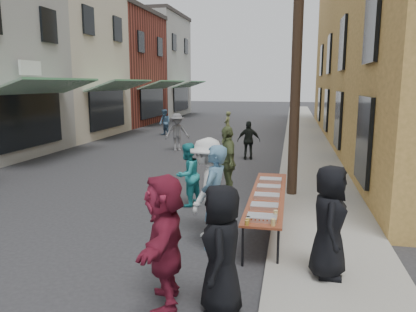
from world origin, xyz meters
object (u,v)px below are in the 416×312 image
at_px(catering_tray_sausage, 262,218).
at_px(guest_front_c, 187,175).
at_px(server, 329,221).
at_px(utility_pole_mid, 295,55).
at_px(utility_pole_near, 298,23).
at_px(utility_pole_far, 295,65).
at_px(guest_front_a, 222,250).
at_px(serving_table, 268,196).

distance_m(catering_tray_sausage, guest_front_c, 3.55).
bearing_deg(server, utility_pole_mid, 5.51).
distance_m(utility_pole_near, guest_front_c, 4.69).
bearing_deg(catering_tray_sausage, utility_pole_mid, 88.23).
bearing_deg(utility_pole_mid, utility_pole_far, 90.00).
bearing_deg(utility_pole_mid, utility_pole_near, -90.00).
bearing_deg(utility_pole_mid, catering_tray_sausage, -91.77).
height_order(guest_front_a, server, server).
height_order(utility_pole_mid, catering_tray_sausage, utility_pole_mid).
distance_m(utility_pole_far, server, 28.91).
xyz_separation_m(utility_pole_near, utility_pole_far, (0.00, 24.00, 0.00)).
distance_m(serving_table, catering_tray_sausage, 1.65).
bearing_deg(guest_front_a, utility_pole_far, 173.23).
distance_m(guest_front_a, guest_front_c, 4.86).
distance_m(guest_front_c, server, 4.59).
height_order(utility_pole_near, guest_front_c, utility_pole_near).
bearing_deg(guest_front_a, catering_tray_sausage, 161.47).
bearing_deg(utility_pole_near, guest_front_a, -98.72).
height_order(utility_pole_mid, utility_pole_far, same).
bearing_deg(utility_pole_far, catering_tray_sausage, -91.02).
relative_size(utility_pole_mid, guest_front_a, 5.11).
relative_size(serving_table, catering_tray_sausage, 8.00).
bearing_deg(utility_pole_far, guest_front_c, -95.75).
bearing_deg(guest_front_a, utility_pole_near, 166.24).
bearing_deg(catering_tray_sausage, guest_front_a, -103.49).
bearing_deg(server, catering_tray_sausage, 68.62).
bearing_deg(serving_table, guest_front_c, 148.65).
relative_size(catering_tray_sausage, guest_front_c, 0.32).
height_order(catering_tray_sausage, server, server).
bearing_deg(serving_table, server, -63.94).
distance_m(serving_table, guest_front_a, 3.35).
relative_size(catering_tray_sausage, guest_front_a, 0.28).
bearing_deg(server, serving_table, 29.70).
xyz_separation_m(catering_tray_sausage, guest_front_a, (-0.40, -1.67, 0.09)).
distance_m(utility_pole_mid, catering_tray_sausage, 16.63).
bearing_deg(utility_pole_far, serving_table, -91.08).
distance_m(utility_pole_mid, utility_pole_far, 12.00).
height_order(utility_pole_mid, server, utility_pole_mid).
bearing_deg(server, guest_front_c, 46.06).
distance_m(utility_pole_far, catering_tray_sausage, 28.45).
bearing_deg(utility_pole_mid, guest_front_a, -92.88).
height_order(utility_pole_near, guest_front_a, utility_pole_near).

